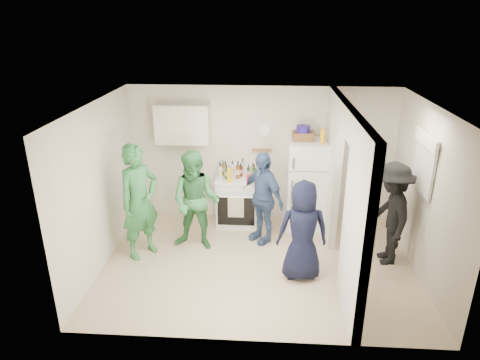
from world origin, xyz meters
name	(u,v)px	position (x,y,z in m)	size (l,w,h in m)	color
floor	(258,264)	(0.00, 0.00, 0.00)	(4.80, 4.80, 0.00)	tan
wall_back	(262,154)	(0.00, 1.70, 1.25)	(4.80, 4.80, 0.00)	silver
wall_front	(256,251)	(0.00, -1.70, 1.25)	(4.80, 4.80, 0.00)	silver
wall_left	(99,186)	(-2.40, 0.00, 1.25)	(3.40, 3.40, 0.00)	silver
wall_right	(427,195)	(2.40, 0.00, 1.25)	(3.40, 3.40, 0.00)	silver
ceiling	(261,106)	(0.00, 0.00, 2.50)	(4.80, 4.80, 0.00)	white
partition_pier_back	(332,167)	(1.20, 1.10, 1.25)	(0.12, 1.20, 2.50)	silver
partition_pier_front	(357,228)	(1.20, -1.10, 1.25)	(0.12, 1.20, 2.50)	silver
partition_header	(349,122)	(1.20, 0.00, 2.30)	(0.12, 1.00, 0.40)	silver
stove	(237,201)	(-0.43, 1.37, 0.45)	(0.76, 0.63, 0.91)	white
upper_cabinet	(183,124)	(-1.40, 1.52, 1.85)	(0.95, 0.34, 0.70)	silver
fridge	(306,185)	(0.81, 1.34, 0.81)	(0.67, 0.65, 1.62)	white
wicker_basket	(303,136)	(0.71, 1.39, 1.70)	(0.35, 0.25, 0.15)	brown
blue_bowl	(303,129)	(0.71, 1.39, 1.83)	(0.24, 0.24, 0.11)	navy
yellow_cup_stack_top	(323,136)	(1.03, 1.24, 1.75)	(0.09, 0.09, 0.25)	#FDB015
wall_clock	(265,131)	(0.05, 1.68, 1.70)	(0.22, 0.22, 0.03)	white
spice_shelf	(262,150)	(0.00, 1.65, 1.35)	(0.35, 0.08, 0.03)	olive
nook_window	(425,164)	(2.38, 0.20, 1.65)	(0.03, 0.70, 0.80)	black
nook_window_frame	(424,164)	(2.36, 0.20, 1.65)	(0.04, 0.76, 0.86)	white
nook_valance	(426,140)	(2.34, 0.20, 2.00)	(0.04, 0.82, 0.18)	white
yellow_cup_stack_stove	(229,176)	(-0.55, 1.15, 1.03)	(0.09, 0.09, 0.25)	yellow
red_cup	(249,179)	(-0.21, 1.17, 0.97)	(0.09, 0.09, 0.12)	red
person_green_left	(139,202)	(-1.87, 0.18, 0.93)	(0.68, 0.45, 1.87)	#30793F
person_green_center	(196,201)	(-1.03, 0.46, 0.84)	(0.81, 0.63, 1.67)	#398142
person_denim	(262,198)	(0.03, 0.77, 0.79)	(0.93, 0.39, 1.59)	#3D4E86
person_navy	(303,231)	(0.63, -0.29, 0.76)	(0.74, 0.48, 1.52)	black
person_nook	(391,214)	(2.00, 0.23, 0.82)	(1.06, 0.61, 1.64)	black
bottle_a	(223,168)	(-0.69, 1.50, 1.05)	(0.06, 0.06, 0.28)	brown
bottle_b	(227,172)	(-0.61, 1.29, 1.04)	(0.06, 0.06, 0.26)	#194B29
bottle_c	(232,168)	(-0.52, 1.53, 1.04)	(0.06, 0.06, 0.27)	white
bottle_d	(238,170)	(-0.41, 1.33, 1.07)	(0.07, 0.07, 0.33)	brown
bottle_e	(243,166)	(-0.34, 1.56, 1.06)	(0.06, 0.06, 0.32)	silver
bottle_f	(248,171)	(-0.23, 1.39, 1.03)	(0.06, 0.06, 0.26)	#14391B
bottle_g	(253,169)	(-0.15, 1.51, 1.03)	(0.07, 0.07, 0.25)	olive
bottle_h	(220,171)	(-0.72, 1.27, 1.07)	(0.08, 0.08, 0.33)	silver
bottle_i	(241,170)	(-0.37, 1.47, 1.03)	(0.08, 0.08, 0.24)	maroon
bottle_j	(254,173)	(-0.12, 1.26, 1.05)	(0.07, 0.07, 0.30)	#285B1F
bottle_k	(226,169)	(-0.64, 1.42, 1.05)	(0.07, 0.07, 0.29)	olive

